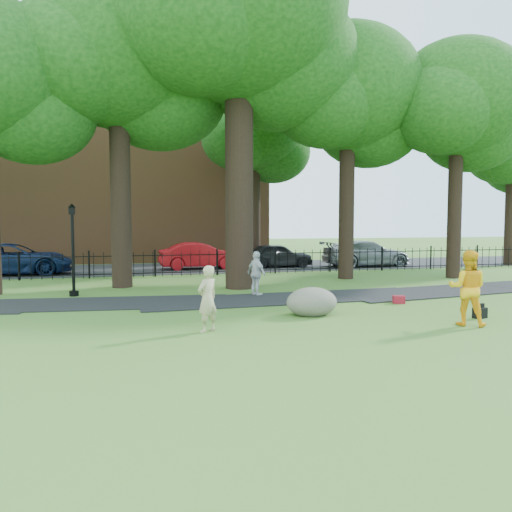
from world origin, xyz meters
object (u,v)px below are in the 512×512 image
object	(u,v)px
woman	(207,299)
boulder	(312,300)
man	(468,288)
big_tree	(242,27)
red_sedan	(200,256)
lamppost	(73,251)

from	to	relation	value
woman	boulder	distance (m)	3.49
man	boulder	xyz separation A→B (m)	(-3.34, 2.29, -0.53)
woman	man	xyz separation A→B (m)	(6.52, -0.92, 0.16)
big_tree	woman	bearing A→B (deg)	-109.00
man	boulder	world-z (taller)	man
woman	red_sedan	distance (m)	15.87
big_tree	woman	xyz separation A→B (m)	(-2.60, -7.54, -9.34)
red_sedan	boulder	bearing A→B (deg)	-177.52
man	boulder	bearing A→B (deg)	2.43
woman	man	distance (m)	6.59
lamppost	red_sedan	bearing A→B (deg)	58.05
woman	lamppost	distance (m)	7.84
big_tree	lamppost	world-z (taller)	big_tree
woman	red_sedan	world-z (taller)	woman
boulder	lamppost	bearing A→B (deg)	141.34
big_tree	woman	distance (m)	12.29
woman	man	bearing A→B (deg)	136.52
big_tree	boulder	size ratio (longest dim) A/B	9.87
woman	boulder	world-z (taller)	woman
red_sedan	lamppost	bearing A→B (deg)	145.01
man	lamppost	bearing A→B (deg)	-0.40
boulder	lamppost	world-z (taller)	lamppost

